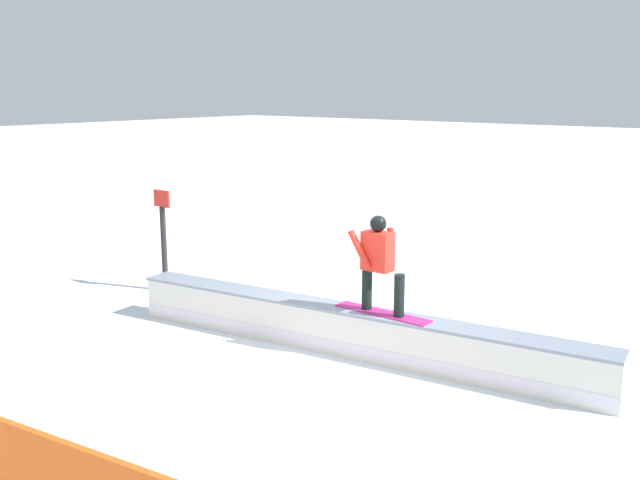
# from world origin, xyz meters

# --- Properties ---
(ground_plane) EXTENTS (120.00, 120.00, 0.00)m
(ground_plane) POSITION_xyz_m (0.00, 0.00, 0.00)
(ground_plane) COLOR white
(grind_box) EXTENTS (7.12, 1.53, 0.66)m
(grind_box) POSITION_xyz_m (0.00, 0.00, 0.30)
(grind_box) COLOR white
(grind_box) RESTS_ON ground_plane
(snowboarder) EXTENTS (1.42, 0.42, 1.33)m
(snowboarder) POSITION_xyz_m (-0.42, -0.07, 1.38)
(snowboarder) COLOR #C02581
(snowboarder) RESTS_ON grind_box
(safety_fence) EXTENTS (9.30, 1.44, 0.92)m
(safety_fence) POSITION_xyz_m (0.00, 4.97, 0.46)
(safety_fence) COLOR orange
(safety_fence) RESTS_ON ground_plane
(trail_marker) EXTENTS (0.40, 0.10, 1.85)m
(trail_marker) POSITION_xyz_m (4.49, -0.42, 0.99)
(trail_marker) COLOR #262628
(trail_marker) RESTS_ON ground_plane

